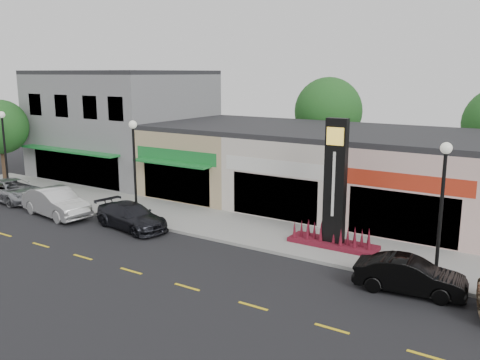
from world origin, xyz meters
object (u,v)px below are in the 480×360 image
(lamp_west_near, at_px, (134,160))
(lamp_east_near, at_px, (442,198))
(pylon_sign, at_px, (334,202))
(car_white_van, at_px, (56,202))
(lamp_west_far, at_px, (4,143))
(car_silver_suv, at_px, (13,190))
(car_black_conv, at_px, (410,276))
(car_dark_sedan, at_px, (131,216))
(tree_west_sidewalk, at_px, (0,127))

(lamp_west_near, height_order, lamp_east_near, same)
(lamp_west_near, xyz_separation_m, pylon_sign, (11.00, 1.70, -1.20))
(lamp_west_near, bearing_deg, pylon_sign, 8.77)
(pylon_sign, bearing_deg, lamp_east_near, -18.75)
(car_white_van, bearing_deg, lamp_west_near, -60.91)
(lamp_west_far, xyz_separation_m, lamp_east_near, (28.00, 0.00, 0.00))
(car_silver_suv, relative_size, car_black_conv, 1.25)
(lamp_east_near, bearing_deg, car_dark_sedan, -175.57)
(lamp_east_near, bearing_deg, car_silver_suv, -177.69)
(lamp_west_near, distance_m, lamp_east_near, 16.00)
(tree_west_sidewalk, height_order, car_black_conv, tree_west_sidewalk)
(lamp_east_near, bearing_deg, car_white_van, -174.98)
(lamp_west_far, bearing_deg, car_dark_sedan, -5.28)
(pylon_sign, relative_size, car_black_conv, 1.47)
(lamp_west_near, relative_size, pylon_sign, 0.91)
(lamp_west_far, distance_m, car_silver_suv, 3.63)
(lamp_west_near, height_order, car_silver_suv, lamp_west_near)
(tree_west_sidewalk, xyz_separation_m, car_black_conv, (30.84, -3.31, -3.54))
(lamp_west_far, relative_size, car_dark_sedan, 1.18)
(pylon_sign, distance_m, car_dark_sedan, 10.75)
(car_silver_suv, bearing_deg, pylon_sign, -79.35)
(lamp_east_near, relative_size, car_white_van, 1.10)
(lamp_east_near, height_order, car_dark_sedan, lamp_east_near)
(lamp_east_near, relative_size, car_silver_suv, 1.08)
(car_silver_suv, xyz_separation_m, car_black_conv, (25.24, -0.26, -0.04))
(car_silver_suv, bearing_deg, lamp_east_near, -84.52)
(pylon_sign, xyz_separation_m, car_white_van, (-15.58, -3.50, -1.46))
(lamp_west_far, bearing_deg, lamp_east_near, 0.00)
(lamp_west_far, distance_m, car_dark_sedan, 13.12)
(lamp_east_near, distance_m, car_white_van, 20.83)
(lamp_west_near, relative_size, lamp_east_near, 1.00)
(pylon_sign, height_order, car_black_conv, pylon_sign)
(tree_west_sidewalk, bearing_deg, lamp_east_near, -3.63)
(tree_west_sidewalk, bearing_deg, car_silver_suv, -28.55)
(lamp_west_near, height_order, car_white_van, lamp_west_near)
(lamp_west_near, distance_m, car_dark_sedan, 3.13)
(tree_west_sidewalk, xyz_separation_m, car_dark_sedan, (16.26, -3.18, -3.54))
(lamp_west_near, bearing_deg, car_white_van, -158.47)
(lamp_west_near, xyz_separation_m, car_black_conv, (15.34, -1.31, -2.81))
(pylon_sign, bearing_deg, car_silver_suv, -172.53)
(car_dark_sedan, bearing_deg, car_white_van, 106.20)
(lamp_west_near, relative_size, car_dark_sedan, 1.18)
(car_black_conv, bearing_deg, pylon_sign, 48.08)
(pylon_sign, height_order, car_dark_sedan, pylon_sign)
(pylon_sign, xyz_separation_m, car_black_conv, (4.34, -3.00, -1.60))
(car_silver_suv, height_order, car_white_van, car_white_van)
(car_white_van, bearing_deg, lamp_east_near, -77.42)
(lamp_west_far, xyz_separation_m, pylon_sign, (23.00, 1.70, -1.20))
(pylon_sign, height_order, car_white_van, pylon_sign)
(lamp_east_near, xyz_separation_m, car_silver_suv, (-25.90, -1.05, -2.77))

